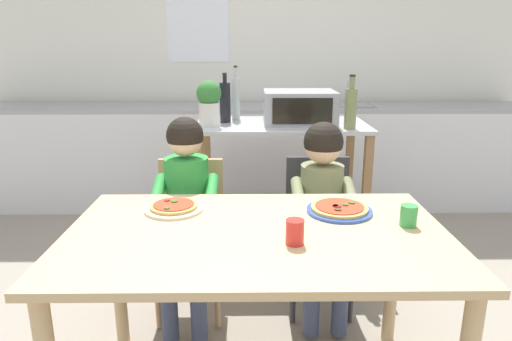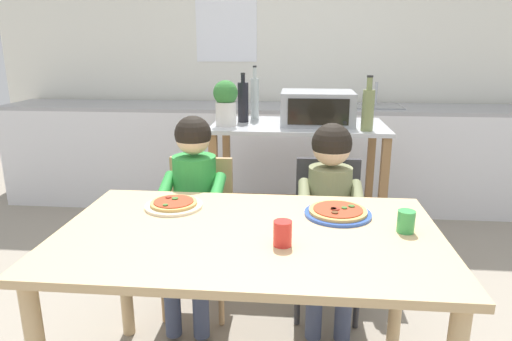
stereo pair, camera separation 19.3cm
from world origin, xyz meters
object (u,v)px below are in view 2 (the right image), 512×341
object	(u,v)px
bottle_clear_vinegar	(368,109)
dining_chair_right	(327,225)
bottle_dark_olive_oil	(255,98)
child_in_olive_shirt	(330,198)
potted_herb_plant	(226,101)
dining_table	(249,255)
kitchen_island_cart	(298,168)
drinking_cup_green	(406,221)
bottle_squat_spirits	(243,102)
pizza_plate_cream	(174,204)
dining_chair_left	(199,223)
drinking_cup_red	(283,233)
toaster_oven	(317,108)
pizza_plate_blue_rimmed	(338,212)
child_in_green_shirt	(193,197)

from	to	relation	value
bottle_clear_vinegar	dining_chair_right	size ratio (longest dim) A/B	0.40
bottle_dark_olive_oil	dining_chair_right	size ratio (longest dim) A/B	0.45
child_in_olive_shirt	bottle_dark_olive_oil	bearing A→B (deg)	116.50
potted_herb_plant	child_in_olive_shirt	distance (m)	1.00
dining_table	kitchen_island_cart	bearing A→B (deg)	82.63
drinking_cup_green	dining_table	bearing A→B (deg)	-175.45
child_in_olive_shirt	bottle_squat_spirits	bearing A→B (deg)	122.83
pizza_plate_cream	drinking_cup_green	bearing A→B (deg)	-10.94
dining_chair_left	drinking_cup_red	distance (m)	0.98
dining_chair_right	bottle_dark_olive_oil	bearing A→B (deg)	119.73
bottle_dark_olive_oil	toaster_oven	bearing A→B (deg)	-19.31
dining_chair_left	pizza_plate_blue_rimmed	world-z (taller)	dining_chair_left
kitchen_island_cart	dining_chair_left	xyz separation A→B (m)	(-0.52, -0.70, -0.13)
kitchen_island_cart	bottle_dark_olive_oil	distance (m)	0.56
bottle_dark_olive_oil	drinking_cup_red	world-z (taller)	bottle_dark_olive_oil
potted_herb_plant	child_in_olive_shirt	world-z (taller)	potted_herb_plant
dining_table	child_in_green_shirt	world-z (taller)	child_in_green_shirt
bottle_squat_spirits	child_in_olive_shirt	size ratio (longest dim) A/B	0.32
dining_chair_right	bottle_clear_vinegar	bearing A→B (deg)	62.12
dining_table	child_in_olive_shirt	distance (m)	0.70
child_in_olive_shirt	toaster_oven	bearing A→B (deg)	93.44
toaster_oven	bottle_clear_vinegar	distance (m)	0.36
drinking_cup_green	child_in_olive_shirt	bearing A→B (deg)	112.74
kitchen_island_cart	bottle_dark_olive_oil	size ratio (longest dim) A/B	3.09
child_in_green_shirt	bottle_squat_spirits	bearing A→B (deg)	79.95
dining_chair_right	pizza_plate_blue_rimmed	distance (m)	0.60
drinking_cup_red	drinking_cup_green	xyz separation A→B (m)	(0.45, 0.16, -0.00)
child_in_green_shirt	drinking_cup_red	xyz separation A→B (m)	(0.47, -0.68, 0.11)
bottle_clear_vinegar	bottle_squat_spirits	size ratio (longest dim) A/B	1.02
bottle_squat_spirits	kitchen_island_cart	bearing A→B (deg)	-7.16
toaster_oven	child_in_olive_shirt	xyz separation A→B (m)	(0.05, -0.79, -0.34)
child_in_green_shirt	drinking_cup_green	size ratio (longest dim) A/B	12.69
toaster_oven	drinking_cup_green	distance (m)	1.40
bottle_squat_spirits	drinking_cup_red	distance (m)	1.60
pizza_plate_blue_rimmed	drinking_cup_red	size ratio (longest dim) A/B	3.04
bottle_clear_vinegar	dining_table	xyz separation A→B (m)	(-0.59, -1.18, -0.40)
dining_chair_right	drinking_cup_green	world-z (taller)	drinking_cup_green
kitchen_island_cart	dining_chair_left	size ratio (longest dim) A/B	1.38
bottle_clear_vinegar	dining_chair_right	world-z (taller)	bottle_clear_vinegar
bottle_squat_spirits	dining_chair_right	xyz separation A→B (m)	(0.53, -0.71, -0.56)
toaster_oven	dining_table	world-z (taller)	toaster_oven
child_in_olive_shirt	dining_chair_left	bearing A→B (deg)	173.50
dining_chair_left	dining_chair_right	distance (m)	0.69
dining_chair_left	pizza_plate_cream	size ratio (longest dim) A/B	3.33
dining_table	pizza_plate_blue_rimmed	size ratio (longest dim) A/B	5.26
dining_chair_left	drinking_cup_green	xyz separation A→B (m)	(0.92, -0.64, 0.30)
child_in_olive_shirt	dining_chair_right	bearing A→B (deg)	90.00
pizza_plate_cream	pizza_plate_blue_rimmed	xyz separation A→B (m)	(0.69, -0.03, 0.00)
drinking_cup_red	child_in_green_shirt	bearing A→B (deg)	125.08
potted_herb_plant	dining_table	size ratio (longest dim) A/B	0.20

